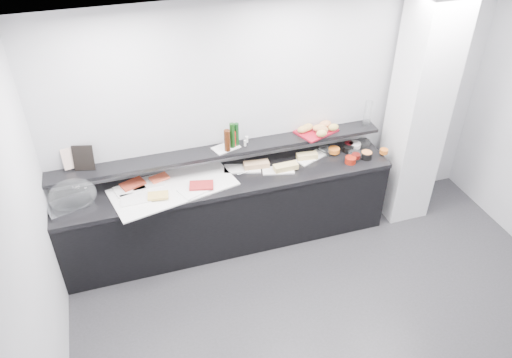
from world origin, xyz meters
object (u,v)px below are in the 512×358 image
object	(u,v)px
sandwich_plate_mid	(278,170)
bread_tray	(316,131)
cloche_base	(70,206)
framed_print	(83,158)
carafe	(368,114)
condiment_tray	(226,148)

from	to	relation	value
sandwich_plate_mid	bread_tray	xyz separation A→B (m)	(0.54, 0.26, 0.25)
cloche_base	sandwich_plate_mid	size ratio (longest dim) A/B	1.25
cloche_base	bread_tray	size ratio (longest dim) A/B	0.99
framed_print	cloche_base	bearing A→B (deg)	-114.57
bread_tray	carafe	size ratio (longest dim) A/B	1.44
sandwich_plate_mid	bread_tray	bearing A→B (deg)	38.81
cloche_base	framed_print	size ratio (longest dim) A/B	1.64
framed_print	bread_tray	distance (m)	2.49
sandwich_plate_mid	carafe	distance (m)	1.23
condiment_tray	bread_tray	bearing A→B (deg)	-16.89
cloche_base	sandwich_plate_mid	bearing A→B (deg)	-16.17
framed_print	bread_tray	size ratio (longest dim) A/B	0.60
cloche_base	carafe	distance (m)	3.32
framed_print	bread_tray	xyz separation A→B (m)	(2.49, -0.02, -0.12)
condiment_tray	carafe	world-z (taller)	carafe
condiment_tray	bread_tray	distance (m)	1.05
framed_print	carafe	bearing A→B (deg)	13.06
sandwich_plate_mid	condiment_tray	world-z (taller)	condiment_tray
bread_tray	condiment_tray	bearing A→B (deg)	160.55
sandwich_plate_mid	cloche_base	bearing A→B (deg)	-167.90
framed_print	condiment_tray	bearing A→B (deg)	12.22
sandwich_plate_mid	bread_tray	world-z (taller)	bread_tray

